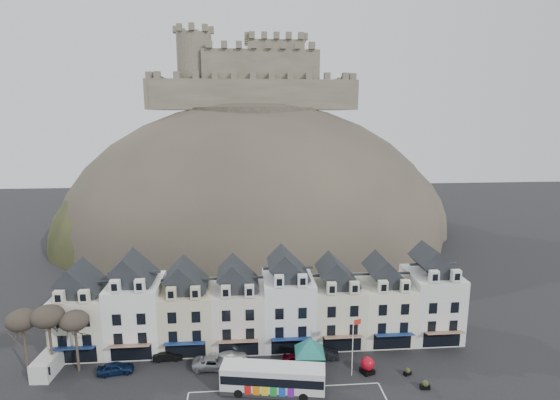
% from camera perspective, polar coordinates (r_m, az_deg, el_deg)
% --- Properties ---
extents(townhouse_terrace, '(54.40, 9.35, 11.80)m').
position_cam_1_polar(townhouse_terrace, '(61.62, -2.05, -13.52)').
color(townhouse_terrace, silver).
rests_on(townhouse_terrace, ground).
extents(castle_hill, '(100.00, 76.00, 68.00)m').
position_cam_1_polar(castle_hill, '(113.27, -2.71, -4.66)').
color(castle_hill, '#3D372F').
rests_on(castle_hill, ground).
extents(castle, '(50.20, 22.20, 22.00)m').
position_cam_1_polar(castle, '(116.27, -3.41, 15.70)').
color(castle, brown).
rests_on(castle, ground).
extents(tree_left_far, '(3.61, 3.61, 8.24)m').
position_cam_1_polar(tree_left_far, '(62.00, -30.65, -13.39)').
color(tree_left_far, '#3A2E25').
rests_on(tree_left_far, ground).
extents(tree_left_mid, '(3.78, 3.78, 8.64)m').
position_cam_1_polar(tree_left_mid, '(60.64, -28.07, -13.32)').
color(tree_left_mid, '#3A2E25').
rests_on(tree_left_mid, ground).
extents(tree_left_near, '(3.43, 3.43, 7.84)m').
position_cam_1_polar(tree_left_near, '(59.80, -25.28, -14.13)').
color(tree_left_near, '#3A2E25').
rests_on(tree_left_near, ground).
extents(bus, '(11.98, 4.69, 3.30)m').
position_cam_1_polar(bus, '(53.11, -0.94, -22.20)').
color(bus, '#262628').
rests_on(bus, ground).
extents(bus_shelter, '(7.17, 7.17, 4.56)m').
position_cam_1_polar(bus_shelter, '(55.66, 3.89, -18.46)').
color(bus_shelter, black).
rests_on(bus_shelter, ground).
extents(red_buoy, '(1.81, 1.81, 2.09)m').
position_cam_1_polar(red_buoy, '(57.69, 11.35, -20.36)').
color(red_buoy, black).
rests_on(red_buoy, ground).
extents(flagpole, '(1.04, 0.37, 7.43)m').
position_cam_1_polar(flagpole, '(55.35, 9.56, -17.95)').
color(flagpole, silver).
rests_on(flagpole, ground).
extents(white_van, '(2.51, 5.20, 2.32)m').
position_cam_1_polar(white_van, '(63.34, -27.98, -18.38)').
color(white_van, silver).
rests_on(white_van, ground).
extents(planter_west, '(1.05, 0.82, 0.94)m').
position_cam_1_polar(planter_west, '(58.72, 16.33, -20.71)').
color(planter_west, black).
rests_on(planter_west, ground).
extents(planter_east, '(1.12, 0.76, 1.09)m').
position_cam_1_polar(planter_east, '(56.85, 18.42, -21.92)').
color(planter_east, black).
rests_on(planter_east, ground).
extents(car_navy, '(4.45, 2.29, 1.45)m').
position_cam_1_polar(car_navy, '(60.19, -20.66, -19.85)').
color(car_navy, '#0B1938').
rests_on(car_navy, ground).
extents(car_black, '(3.77, 1.52, 1.22)m').
position_cam_1_polar(car_black, '(61.08, -14.41, -19.09)').
color(car_black, black).
rests_on(car_black, ground).
extents(car_silver, '(5.39, 2.82, 1.48)m').
position_cam_1_polar(car_silver, '(58.31, -8.62, -20.27)').
color(car_silver, gray).
rests_on(car_silver, ground).
extents(car_white, '(4.50, 2.68, 1.22)m').
position_cam_1_polar(car_white, '(59.58, -6.43, -19.61)').
color(car_white, silver).
rests_on(car_white, ground).
extents(car_maroon, '(4.50, 2.79, 1.43)m').
position_cam_1_polar(car_maroon, '(58.38, 2.50, -20.13)').
color(car_maroon, '#630514').
rests_on(car_maroon, ground).
extents(car_charcoal, '(4.28, 1.74, 1.38)m').
position_cam_1_polar(car_charcoal, '(59.80, 5.61, -19.38)').
color(car_charcoal, black).
rests_on(car_charcoal, ground).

